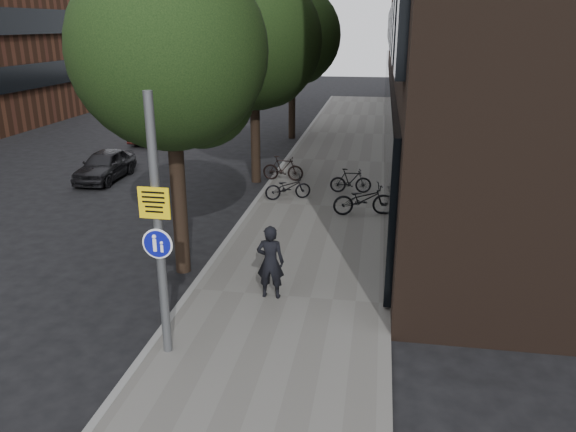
% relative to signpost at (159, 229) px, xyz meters
% --- Properties ---
extents(ground, '(120.00, 120.00, 0.00)m').
position_rel_signpost_xyz_m(ground, '(1.60, -0.81, -2.52)').
color(ground, black).
rests_on(ground, ground).
extents(sidewalk, '(4.50, 60.00, 0.12)m').
position_rel_signpost_xyz_m(sidewalk, '(1.85, 9.19, -2.46)').
color(sidewalk, '#5C5A55').
rests_on(sidewalk, ground).
extents(curb_edge, '(0.15, 60.00, 0.13)m').
position_rel_signpost_xyz_m(curb_edge, '(-0.40, 9.19, -2.45)').
color(curb_edge, slate).
rests_on(curb_edge, ground).
extents(street_tree_near, '(4.40, 4.40, 7.50)m').
position_rel_signpost_xyz_m(street_tree_near, '(-0.93, 3.83, 2.59)').
color(street_tree_near, black).
rests_on(street_tree_near, ground).
extents(street_tree_mid, '(5.00, 5.00, 7.80)m').
position_rel_signpost_xyz_m(street_tree_mid, '(-0.93, 12.33, 2.60)').
color(street_tree_mid, black).
rests_on(street_tree_mid, ground).
extents(street_tree_far, '(5.00, 5.00, 7.80)m').
position_rel_signpost_xyz_m(street_tree_far, '(-0.93, 21.33, 2.60)').
color(street_tree_far, black).
rests_on(street_tree_far, ground).
extents(signpost, '(0.55, 0.16, 4.75)m').
position_rel_signpost_xyz_m(signpost, '(0.00, 0.00, 0.00)').
color(signpost, '#595B5E').
rests_on(signpost, sidewalk).
extents(pedestrian, '(0.61, 0.40, 1.67)m').
position_rel_signpost_xyz_m(pedestrian, '(1.47, 2.44, -1.56)').
color(pedestrian, black).
rests_on(pedestrian, sidewalk).
extents(parked_bike_facade_near, '(2.01, 1.13, 1.00)m').
position_rel_signpost_xyz_m(parked_bike_facade_near, '(3.27, 8.49, -1.90)').
color(parked_bike_facade_near, black).
rests_on(parked_bike_facade_near, sidewalk).
extents(parked_bike_facade_far, '(1.50, 0.53, 0.88)m').
position_rel_signpost_xyz_m(parked_bike_facade_far, '(2.75, 10.87, -1.95)').
color(parked_bike_facade_far, black).
rests_on(parked_bike_facade_far, sidewalk).
extents(parked_bike_curb_near, '(1.69, 1.12, 0.84)m').
position_rel_signpost_xyz_m(parked_bike_curb_near, '(0.66, 9.74, -1.98)').
color(parked_bike_curb_near, black).
rests_on(parked_bike_curb_near, sidewalk).
extents(parked_bike_curb_far, '(1.61, 0.52, 0.95)m').
position_rel_signpost_xyz_m(parked_bike_curb_far, '(0.08, 12.13, -1.92)').
color(parked_bike_curb_far, black).
rests_on(parked_bike_curb_far, sidewalk).
extents(parked_car_near, '(1.44, 3.48, 1.18)m').
position_rel_signpost_xyz_m(parked_car_near, '(-6.95, 11.54, -1.93)').
color(parked_car_near, black).
rests_on(parked_car_near, ground).
extents(parked_car_mid, '(1.71, 4.12, 1.32)m').
position_rel_signpost_xyz_m(parked_car_mid, '(-7.84, 19.20, -1.85)').
color(parked_car_mid, '#551C18').
rests_on(parked_car_mid, ground).
extents(parked_car_far, '(2.23, 4.46, 1.25)m').
position_rel_signpost_xyz_m(parked_car_far, '(-8.25, 27.54, -1.89)').
color(parked_car_far, '#1C2433').
rests_on(parked_car_far, ground).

